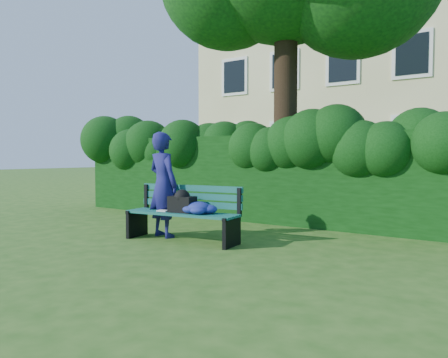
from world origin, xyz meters
The scene contains 5 objects.
ground centered at (0.00, 0.00, 0.00)m, with size 80.00×80.00×0.00m, color #2B5919.
apartment_building centered at (0.00, 13.99, 6.00)m, with size 16.00×8.08×12.00m.
hedge centered at (0.00, 2.20, 0.90)m, with size 10.00×1.00×1.80m.
park_bench centered at (0.09, -0.56, 0.50)m, with size 1.96×0.77×0.89m.
man_reading centered at (-0.51, -0.46, 0.89)m, with size 0.65×0.42×1.77m, color navy.
Camera 1 is at (4.55, -5.90, 1.37)m, focal length 35.00 mm.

